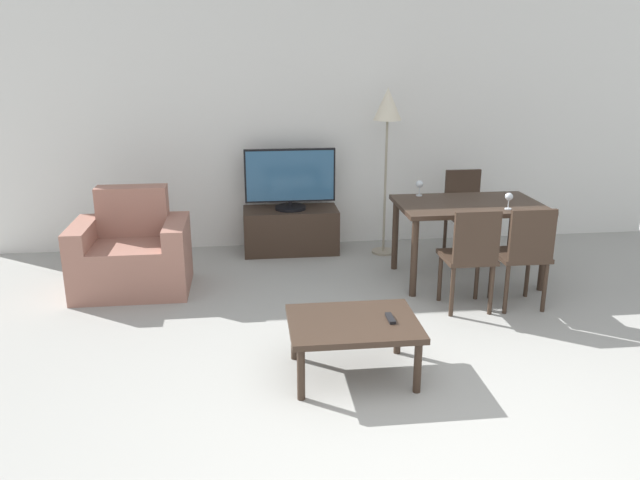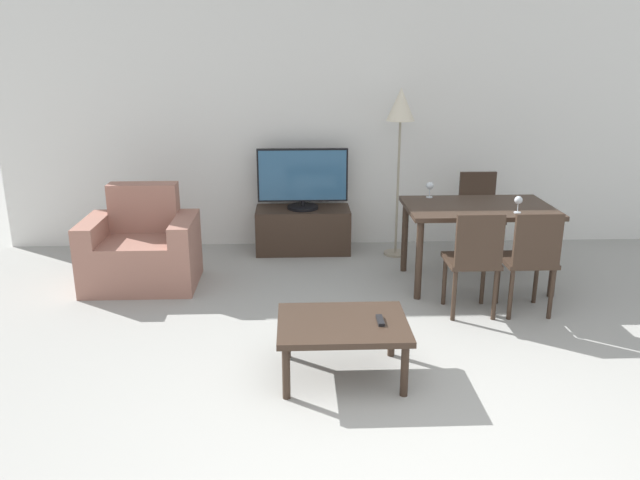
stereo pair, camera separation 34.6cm
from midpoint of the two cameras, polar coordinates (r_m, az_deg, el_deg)
ground_plane at (r=3.40m, az=7.77°, el=-20.53°), size 18.00×18.00×0.00m
wall_back at (r=6.66m, az=-0.31°, el=11.01°), size 7.27×0.06×2.70m
armchair at (r=5.80m, az=-18.45°, el=-1.34°), size 0.98×0.71×0.89m
tv_stand at (r=6.56m, az=-4.20°, el=0.88°), size 0.98×0.45×0.46m
tv at (r=6.42m, az=-4.30°, el=5.54°), size 0.93×0.32×0.63m
coffee_table at (r=4.07m, az=0.60°, el=-8.02°), size 0.84×0.64×0.39m
dining_table at (r=5.76m, az=11.75°, el=2.47°), size 1.29×0.82×0.73m
dining_chair_near at (r=5.08m, az=11.72°, el=-1.26°), size 0.40×0.40×0.87m
dining_chair_far at (r=6.52m, az=11.62°, el=2.86°), size 0.40×0.40×0.87m
dining_chair_near_right at (r=5.24m, az=16.41°, el=-1.05°), size 0.40×0.40×0.87m
floor_lamp at (r=6.28m, az=4.60°, el=11.38°), size 0.28×0.28×1.70m
remote_primary at (r=4.06m, az=4.01°, el=-7.19°), size 0.04×0.15×0.02m
wine_glass_left at (r=5.92m, az=7.44°, el=4.99°), size 0.07×0.07×0.15m
wine_glass_center at (r=5.56m, az=15.20°, el=3.73°), size 0.07×0.07×0.15m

